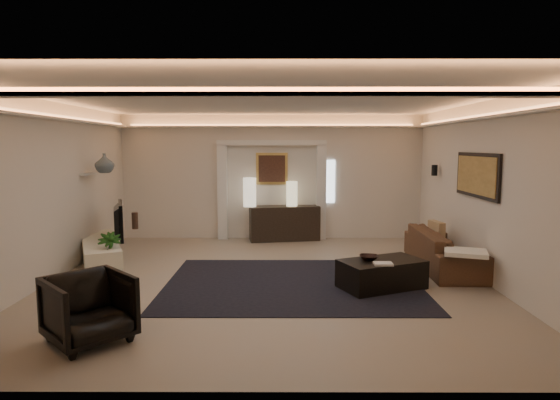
{
  "coord_description": "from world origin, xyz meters",
  "views": [
    {
      "loc": [
        0.23,
        -7.45,
        2.2
      ],
      "look_at": [
        0.2,
        0.6,
        1.25
      ],
      "focal_mm": 30.04,
      "sensor_mm": 36.0,
      "label": 1
    }
  ],
  "objects_px": {
    "console": "(284,223)",
    "armchair": "(89,309)",
    "sofa": "(445,250)",
    "coffee_table": "(382,275)"
  },
  "relations": [
    {
      "from": "console",
      "to": "armchair",
      "type": "distance_m",
      "value": 6.1
    },
    {
      "from": "console",
      "to": "sofa",
      "type": "distance_m",
      "value": 3.79
    },
    {
      "from": "sofa",
      "to": "armchair",
      "type": "relative_size",
      "value": 2.74
    },
    {
      "from": "coffee_table",
      "to": "armchair",
      "type": "height_order",
      "value": "armchair"
    },
    {
      "from": "sofa",
      "to": "console",
      "type": "bearing_deg",
      "value": 50.35
    },
    {
      "from": "sofa",
      "to": "coffee_table",
      "type": "xyz_separation_m",
      "value": [
        -1.38,
        -1.18,
        -0.13
      ]
    },
    {
      "from": "console",
      "to": "coffee_table",
      "type": "relative_size",
      "value": 1.27
    },
    {
      "from": "coffee_table",
      "to": "console",
      "type": "bearing_deg",
      "value": 88.05
    },
    {
      "from": "coffee_table",
      "to": "armchair",
      "type": "relative_size",
      "value": 1.49
    },
    {
      "from": "console",
      "to": "sofa",
      "type": "bearing_deg",
      "value": -50.46
    }
  ]
}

